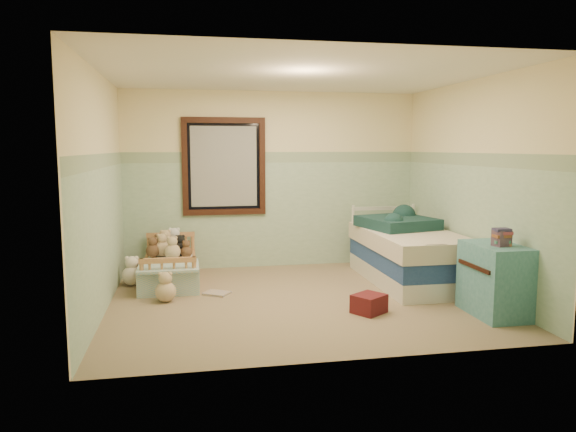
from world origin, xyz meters
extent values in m
cube|color=#877658|center=(0.00, 0.00, -0.01)|extent=(4.20, 3.60, 0.02)
cube|color=silver|center=(0.00, 0.00, 2.51)|extent=(4.20, 3.60, 0.02)
cube|color=beige|center=(0.00, 1.80, 1.25)|extent=(4.20, 0.04, 2.50)
cube|color=beige|center=(0.00, -1.80, 1.25)|extent=(4.20, 0.04, 2.50)
cube|color=beige|center=(-2.10, 0.00, 1.25)|extent=(0.04, 3.60, 2.50)
cube|color=beige|center=(2.10, 0.00, 1.25)|extent=(0.04, 3.60, 2.50)
cube|color=#8EAF92|center=(0.00, 1.79, 0.75)|extent=(4.20, 0.01, 1.50)
cube|color=#47704A|center=(0.00, 1.79, 1.57)|extent=(4.20, 0.01, 0.15)
cube|color=black|center=(-0.70, 1.76, 1.45)|extent=(1.16, 0.06, 1.36)
cube|color=#B2B2AB|center=(-0.70, 1.77, 1.45)|extent=(0.92, 0.01, 1.12)
cube|color=#BB7F4A|center=(-1.45, 1.05, 0.08)|extent=(0.65, 1.31, 0.17)
cube|color=silver|center=(-1.45, 1.05, 0.23)|extent=(0.60, 1.25, 0.12)
cube|color=#63ABCE|center=(-1.45, 0.64, 0.30)|extent=(0.71, 0.65, 0.03)
sphere|color=brown|center=(-1.60, 1.55, 0.38)|extent=(0.18, 0.18, 0.18)
sphere|color=silver|center=(-1.40, 1.55, 0.40)|extent=(0.23, 0.23, 0.23)
sphere|color=#CEB086|center=(-1.55, 1.33, 0.39)|extent=(0.21, 0.21, 0.21)
sphere|color=black|center=(-1.32, 1.33, 0.38)|extent=(0.19, 0.19, 0.19)
sphere|color=#F3E6CE|center=(-1.91, 1.00, 0.13)|extent=(0.25, 0.25, 0.25)
sphere|color=#CEB086|center=(-1.48, 0.18, 0.12)|extent=(0.23, 0.23, 0.23)
cube|color=silver|center=(1.55, 0.52, 0.11)|extent=(0.97, 1.93, 0.22)
cube|color=navy|center=(1.55, 0.52, 0.33)|extent=(0.97, 1.93, 0.22)
cube|color=beige|center=(1.55, 0.52, 0.55)|extent=(1.01, 1.97, 0.22)
cube|color=#132C30|center=(1.50, 0.82, 0.73)|extent=(1.00, 1.04, 0.14)
cube|color=teal|center=(1.86, -0.93, 0.37)|extent=(0.46, 0.74, 0.74)
cube|color=brown|center=(1.86, -1.01, 0.82)|extent=(0.18, 0.16, 0.16)
cube|color=maroon|center=(0.62, -0.62, 0.10)|extent=(0.41, 0.40, 0.19)
cube|color=yellow|center=(-0.90, 0.38, 0.01)|extent=(0.35, 0.33, 0.03)
sphere|color=#CEB086|center=(-1.52, 1.51, 0.40)|extent=(0.22, 0.22, 0.22)
sphere|color=#CEB086|center=(-1.42, 1.10, 0.39)|extent=(0.20, 0.20, 0.20)
sphere|color=brown|center=(-1.24, 1.20, 0.36)|extent=(0.15, 0.15, 0.15)
sphere|color=brown|center=(-1.67, 1.28, 0.38)|extent=(0.18, 0.18, 0.18)
camera|label=1|loc=(-1.21, -5.80, 1.71)|focal=33.49mm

